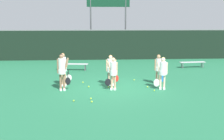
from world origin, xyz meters
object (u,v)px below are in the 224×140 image
Objects in this scene: scoreboard at (108,3)px; tennis_ball_8 at (134,80)px; player_2 at (163,71)px; tennis_ball_3 at (91,99)px; tennis_ball_5 at (74,101)px; player_3 at (63,67)px; tennis_ball_7 at (154,90)px; bench_courtside at (73,65)px; player_4 at (111,68)px; player_0 at (62,69)px; player_5 at (159,67)px; bench_far at (192,63)px; tennis_ball_6 at (147,87)px; tennis_ball_0 at (83,82)px; tennis_ball_4 at (92,102)px; tennis_ball_2 at (89,87)px; player_1 at (113,71)px; tennis_ball_1 at (108,87)px.

tennis_ball_8 is at bearing -84.35° from scoreboard.
scoreboard reaches higher than player_2.
tennis_ball_5 is (-0.73, -0.26, -0.00)m from tennis_ball_3.
tennis_ball_7 is at bearing -15.42° from player_3.
player_4 is (2.37, -4.38, 0.55)m from bench_courtside.
tennis_ball_3 is at bearing -159.39° from tennis_ball_7.
scoreboard is 3.49× the size of player_0.
bench_courtside is 33.03× the size of tennis_ball_5.
player_5 is at bearing 69.47° from tennis_ball_7.
player_3 is at bearing -155.93° from bench_far.
player_2 reaches higher than tennis_ball_6.
tennis_ball_3 is at bearing -145.91° from player_2.
player_3 reaches higher than tennis_ball_3.
player_5 is at bearing -8.20° from tennis_ball_0.
tennis_ball_4 is 1.04× the size of tennis_ball_6.
player_0 is 25.43× the size of tennis_ball_4.
tennis_ball_2 and tennis_ball_6 have the same top height.
player_3 reaches higher than player_2.
player_3 is 5.06m from player_5.
bench_courtside is 6.97m from tennis_ball_3.
player_0 is 25.72× the size of tennis_ball_3.
tennis_ball_5 is 4.08m from tennis_ball_7.
player_1 is 2.47m from player_2.
player_2 is 23.03× the size of tennis_ball_3.
tennis_ball_3 is at bearing -146.72° from player_5.
player_4 is at bearing -147.04° from bench_far.
bench_far is 27.90× the size of tennis_ball_6.
player_1 is 23.52× the size of tennis_ball_2.
scoreboard is 3.31× the size of bench_far.
tennis_ball_2 is at bearing -177.66° from player_2.
tennis_ball_2 is (-1.17, -0.36, -0.92)m from player_4.
player_0 is 4.98m from player_2.
player_1 is at bearing -44.40° from tennis_ball_0.
tennis_ball_2 is 1.07× the size of tennis_ball_8.
tennis_ball_4 reaches higher than tennis_ball_7.
bench_courtside is 3.84m from tennis_ball_0.
tennis_ball_2 is (0.34, -1.03, 0.00)m from tennis_ball_0.
player_0 reaches higher than tennis_ball_8.
scoreboard is at bearing 78.73° from player_4.
tennis_ball_1 is at bearing -135.68° from tennis_ball_8.
player_0 reaches higher than bench_courtside.
player_3 is at bearing -104.86° from scoreboard.
bench_far is 27.53× the size of tennis_ball_2.
tennis_ball_1 is at bearing -170.65° from player_5.
player_2 reaches higher than bench_courtside.
player_2 is at bearing -80.03° from scoreboard.
player_4 is 1.04m from tennis_ball_1.
tennis_ball_3 is 1.09× the size of tennis_ball_8.
tennis_ball_0 is 0.95× the size of tennis_ball_3.
player_1 is at bearing -91.77° from scoreboard.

